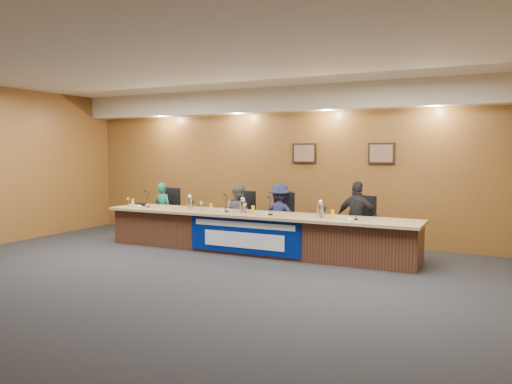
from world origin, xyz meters
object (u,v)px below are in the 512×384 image
banner (244,236)px  office_chair_a (166,215)px  speakerphone (141,204)px  panelist_b (238,215)px  carafe_mid (243,206)px  office_chair_b (241,220)px  office_chair_c (282,223)px  panelist_d (357,219)px  carafe_left (190,203)px  office_chair_d (359,229)px  carafe_right (321,210)px  panelist_a (163,210)px  dais_body (254,234)px  panelist_c (280,216)px

banner → office_chair_a: 2.74m
office_chair_a → speakerphone: size_ratio=1.50×
panelist_b → carafe_mid: size_ratio=5.61×
office_chair_b → carafe_mid: carafe_mid is taller
office_chair_c → carafe_mid: (-0.50, -0.71, 0.38)m
panelist_d → carafe_left: panelist_d is taller
office_chair_d → carafe_right: bearing=-106.3°
panelist_d → office_chair_a: bearing=0.7°
banner → office_chair_d: size_ratio=4.58×
office_chair_a → carafe_mid: size_ratio=2.21×
panelist_a → carafe_right: (3.82, -0.58, 0.26)m
banner → panelist_a: panelist_a is taller
banner → carafe_right: 1.45m
carafe_mid → dais_body: bearing=7.5°
banner → panelist_b: panelist_b is taller
banner → carafe_left: size_ratio=9.83×
panelist_a → panelist_d: bearing=-172.7°
office_chair_b → carafe_mid: 0.91m
panelist_b → carafe_left: panelist_b is taller
panelist_c → carafe_right: (1.02, -0.58, 0.23)m
dais_body → office_chair_d: (1.81, 0.68, 0.13)m
dais_body → office_chair_d: bearing=20.7°
office_chair_b → panelist_d: bearing=6.1°
dais_body → office_chair_c: (0.28, 0.68, 0.13)m
panelist_b → office_chair_b: 0.16m
office_chair_b → carafe_right: (1.95, -0.68, 0.39)m
carafe_right → panelist_c: bearing=150.2°
panelist_a → panelist_d: panelist_d is taller
banner → panelist_c: 1.07m
office_chair_a → carafe_right: carafe_right is taller
office_chair_b → panelist_b: bearing=-81.5°
panelist_c → office_chair_d: (1.52, 0.10, -0.16)m
panelist_c → panelist_d: 1.52m
panelist_a → office_chair_a: bearing=-82.7°
panelist_a → speakerphone: (-0.18, -0.52, 0.17)m
office_chair_c → carafe_left: carafe_left is taller
panelist_b → carafe_mid: panelist_b is taller
dais_body → carafe_right: size_ratio=25.97×
carafe_left → office_chair_b: bearing=41.2°
banner → carafe_right: bearing=17.5°
banner → speakerphone: (-2.69, 0.47, 0.40)m
office_chair_a → panelist_c: bearing=5.5°
office_chair_b → office_chair_d: 2.45m
office_chair_b → office_chair_c: size_ratio=1.00×
dais_body → carafe_mid: bearing=-172.5°
office_chair_a → panelist_a: bearing=-82.5°
office_chair_d → carafe_mid: (-2.02, -0.71, 0.38)m
carafe_left → carafe_mid: bearing=-1.5°
banner → office_chair_a: (-2.51, 1.10, 0.10)m
panelist_b → office_chair_c: panelist_b is taller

